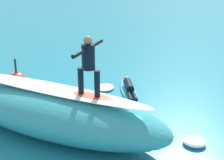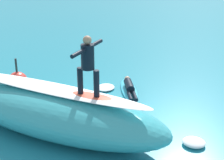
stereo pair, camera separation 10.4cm
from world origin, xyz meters
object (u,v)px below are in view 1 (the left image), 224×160
(buoy_marker, at_px, (17,82))
(surfboard_riding, at_px, (89,96))
(surfer_riding, at_px, (88,61))
(surfer_paddling, at_px, (129,87))
(surfboard_paddling, at_px, (129,90))

(buoy_marker, bearing_deg, surfboard_riding, 157.72)
(surfer_riding, height_order, surfer_paddling, surfer_riding)
(surfer_paddling, height_order, buoy_marker, buoy_marker)
(surfer_riding, bearing_deg, surfer_paddling, -85.26)
(surfboard_riding, bearing_deg, surfboard_paddling, -84.36)
(surfer_paddling, bearing_deg, surfboard_riding, 153.60)
(surfboard_riding, bearing_deg, surfer_paddling, -85.26)
(surfboard_riding, bearing_deg, buoy_marker, -26.52)
(surfboard_riding, height_order, buoy_marker, surfboard_riding)
(surfboard_riding, relative_size, surfboard_paddling, 0.84)
(surfboard_riding, distance_m, surfer_riding, 0.96)
(surfboard_paddling, xyz_separation_m, buoy_marker, (3.49, 1.91, 0.32))
(surfer_riding, bearing_deg, surfboard_riding, -94.24)
(surfboard_paddling, distance_m, surfer_paddling, 0.22)
(surfboard_riding, xyz_separation_m, surfer_riding, (0.00, 0.00, 0.96))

